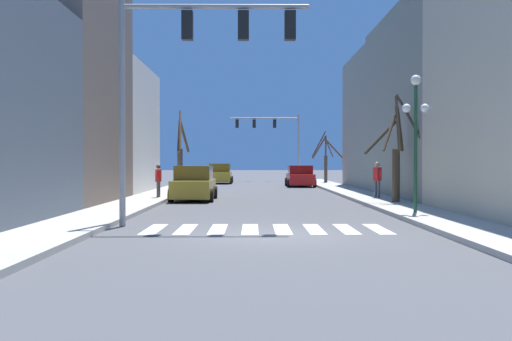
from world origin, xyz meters
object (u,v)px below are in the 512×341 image
object	(u,v)px
pedestrian_on_left_sidewalk	(377,176)
traffic_signal_far	(274,131)
car_parked_right_near	(300,177)
car_parked_left_mid	(220,174)
traffic_signal_near	(188,56)
street_tree_left_far	(181,155)
pedestrian_crossing_street	(158,178)
street_tree_right_far	(326,159)
street_lamp_right_corner	(416,116)
street_tree_left_mid	(397,154)
car_parked_left_far	(194,184)

from	to	relation	value
pedestrian_on_left_sidewalk	traffic_signal_far	bearing A→B (deg)	-13.01
car_parked_right_near	car_parked_left_mid	distance (m)	9.07
traffic_signal_near	street_tree_left_far	xyz separation A→B (m)	(-2.82, 21.40, -2.67)
traffic_signal_near	car_parked_left_mid	xyz separation A→B (m)	(-0.97, 34.44, -4.17)
pedestrian_crossing_street	car_parked_left_mid	bearing A→B (deg)	-178.56
street_tree_left_far	street_tree_right_far	bearing A→B (deg)	47.29
pedestrian_on_left_sidewalk	traffic_signal_near	bearing A→B (deg)	125.13
pedestrian_on_left_sidewalk	pedestrian_crossing_street	distance (m)	10.68
traffic_signal_near	street_lamp_right_corner	size ratio (longest dim) A/B	1.43
car_parked_left_mid	pedestrian_on_left_sidewalk	world-z (taller)	pedestrian_on_left_sidewalk
pedestrian_on_left_sidewalk	pedestrian_crossing_street	bearing A→B (deg)	67.89
street_tree_right_far	car_parked_left_mid	bearing A→B (deg)	172.10
street_tree_left_mid	street_tree_right_far	world-z (taller)	street_tree_left_mid
car_parked_right_near	street_tree_left_mid	size ratio (longest dim) A/B	1.00
car_parked_left_mid	street_tree_right_far	distance (m)	9.22
street_tree_left_mid	street_tree_right_far	distance (m)	24.80
street_lamp_right_corner	street_tree_left_far	distance (m)	20.91
street_lamp_right_corner	traffic_signal_near	bearing A→B (deg)	-156.57
car_parked_right_near	street_tree_right_far	xyz separation A→B (m)	(2.59, 5.13, 1.40)
car_parked_left_far	street_tree_right_far	world-z (taller)	street_tree_right_far
street_tree_left_mid	street_tree_left_far	world-z (taller)	street_tree_left_far
car_parked_left_far	street_tree_left_mid	xyz separation A→B (m)	(9.12, -3.48, 1.43)
traffic_signal_far	traffic_signal_near	bearing A→B (deg)	-95.37
street_tree_left_far	car_parked_left_mid	bearing A→B (deg)	81.94
traffic_signal_near	street_lamp_right_corner	world-z (taller)	traffic_signal_near
street_tree_left_mid	street_tree_left_far	xyz separation A→B (m)	(-10.92, 13.01, 0.08)
traffic_signal_near	pedestrian_crossing_street	size ratio (longest dim) A/B	4.21
traffic_signal_near	street_tree_left_far	world-z (taller)	traffic_signal_near
street_tree_left_far	car_parked_left_far	bearing A→B (deg)	-79.26
traffic_signal_near	street_tree_left_mid	world-z (taller)	traffic_signal_near
traffic_signal_far	street_tree_left_mid	bearing A→B (deg)	-82.94
traffic_signal_near	street_lamp_right_corner	bearing A→B (deg)	23.43
street_tree_left_far	street_tree_left_mid	bearing A→B (deg)	-49.99
traffic_signal_far	pedestrian_crossing_street	distance (m)	31.08
pedestrian_crossing_street	street_tree_left_mid	size ratio (longest dim) A/B	0.34
car_parked_left_mid	street_tree_right_far	size ratio (longest dim) A/B	1.01
traffic_signal_near	car_parked_right_near	xyz separation A→B (m)	(5.48, 28.06, -4.22)
traffic_signal_far	pedestrian_crossing_street	xyz separation A→B (m)	(-6.70, -30.11, -3.82)
traffic_signal_near	pedestrian_on_left_sidewalk	distance (m)	14.54
pedestrian_on_left_sidewalk	street_tree_left_far	world-z (taller)	street_tree_left_far
car_parked_right_near	car_parked_left_mid	size ratio (longest dim) A/B	1.07
street_lamp_right_corner	traffic_signal_far	bearing A→B (deg)	95.26
traffic_signal_far	car_parked_right_near	bearing A→B (deg)	-83.72
car_parked_left_far	car_parked_right_near	size ratio (longest dim) A/B	1.01
pedestrian_crossing_street	traffic_signal_far	bearing A→B (deg)	173.42
traffic_signal_far	pedestrian_on_left_sidewalk	size ratio (longest dim) A/B	3.96
car_parked_left_far	pedestrian_on_left_sidewalk	bearing A→B (deg)	-91.89
car_parked_left_far	pedestrian_on_left_sidewalk	xyz separation A→B (m)	(8.94, -0.29, 0.39)
car_parked_left_far	street_tree_left_far	world-z (taller)	street_tree_left_far
car_parked_left_far	street_tree_right_far	distance (m)	23.21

